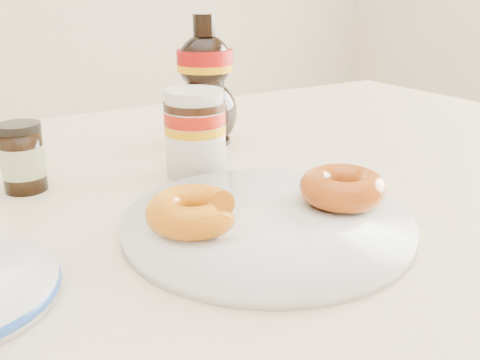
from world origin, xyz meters
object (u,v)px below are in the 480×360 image
plate (267,222)px  donut_bitten (193,211)px  nutella_jar (195,129)px  dark_jar (22,158)px  dining_table (203,252)px  donut_whole (343,187)px  syrup_bottle (205,81)px

plate → donut_bitten: (-0.07, 0.02, 0.02)m
nutella_jar → dark_jar: (-0.19, 0.05, -0.02)m
dining_table → dark_jar: size_ratio=17.91×
donut_whole → dark_jar: bearing=137.3°
dark_jar → donut_whole: bearing=-42.7°
donut_bitten → syrup_bottle: bearing=59.8°
donut_bitten → syrup_bottle: size_ratio=0.47×
donut_bitten → nutella_jar: bearing=62.2°
donut_bitten → dark_jar: 0.24m
donut_bitten → donut_whole: bearing=-9.6°
dining_table → donut_whole: bearing=-58.5°
dining_table → plate: (0.00, -0.13, 0.09)m
dining_table → nutella_jar: size_ratio=13.29×
syrup_bottle → dark_jar: bearing=-166.5°
donut_bitten → donut_whole: size_ratio=0.99×
nutella_jar → syrup_bottle: 0.14m
donut_bitten → nutella_jar: (0.09, 0.16, 0.03)m
dining_table → syrup_bottle: 0.26m
dining_table → donut_bitten: (-0.07, -0.12, 0.11)m
donut_whole → plate: bearing=173.5°
plate → dark_jar: size_ratio=3.55×
donut_bitten → nutella_jar: size_ratio=0.82×
donut_bitten → syrup_bottle: syrup_bottle is taller
donut_bitten → dark_jar: bearing=116.2°
plate → dark_jar: (-0.18, 0.23, 0.03)m
dining_table → donut_bitten: size_ratio=16.22×
dining_table → syrup_bottle: syrup_bottle is taller
nutella_jar → dark_jar: size_ratio=1.35×
dining_table → nutella_jar: nutella_jar is taller
plate → donut_bitten: bearing=166.8°
donut_bitten → syrup_bottle: 0.33m
donut_whole → syrup_bottle: 0.31m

